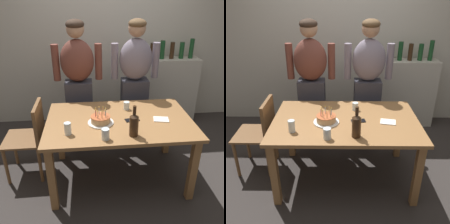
# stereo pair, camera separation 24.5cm
# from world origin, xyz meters

# --- Properties ---
(ground_plane) EXTENTS (10.00, 10.00, 0.00)m
(ground_plane) POSITION_xyz_m (0.00, 0.00, 0.00)
(ground_plane) COLOR #332D2B
(back_wall) EXTENTS (5.20, 0.10, 2.60)m
(back_wall) POSITION_xyz_m (0.00, 1.55, 1.30)
(back_wall) COLOR beige
(back_wall) RESTS_ON ground_plane
(dining_table) EXTENTS (1.50, 0.96, 0.74)m
(dining_table) POSITION_xyz_m (0.00, 0.00, 0.64)
(dining_table) COLOR olive
(dining_table) RESTS_ON ground_plane
(birthday_cake) EXTENTS (0.26, 0.26, 0.16)m
(birthday_cake) POSITION_xyz_m (-0.20, -0.06, 0.78)
(birthday_cake) COLOR white
(birthday_cake) RESTS_ON dining_table
(water_glass_near) EXTENTS (0.06, 0.06, 0.12)m
(water_glass_near) POSITION_xyz_m (-0.51, -0.25, 0.80)
(water_glass_near) COLOR silver
(water_glass_near) RESTS_ON dining_table
(water_glass_far) EXTENTS (0.07, 0.07, 0.10)m
(water_glass_far) POSITION_xyz_m (-0.17, -0.37, 0.79)
(water_glass_far) COLOR silver
(water_glass_far) RESTS_ON dining_table
(water_glass_side) EXTENTS (0.07, 0.07, 0.09)m
(water_glass_side) POSITION_xyz_m (0.11, 0.23, 0.78)
(water_glass_side) COLOR silver
(water_glass_side) RESTS_ON dining_table
(wine_bottle) EXTENTS (0.08, 0.08, 0.30)m
(wine_bottle) POSITION_xyz_m (0.09, -0.33, 0.86)
(wine_bottle) COLOR #382314
(wine_bottle) RESTS_ON dining_table
(cell_phone) EXTENTS (0.15, 0.09, 0.01)m
(cell_phone) POSITION_xyz_m (0.13, -0.03, 0.74)
(cell_phone) COLOR black
(cell_phone) RESTS_ON dining_table
(napkin_stack) EXTENTS (0.17, 0.14, 0.01)m
(napkin_stack) POSITION_xyz_m (0.43, -0.05, 0.74)
(napkin_stack) COLOR white
(napkin_stack) RESTS_ON dining_table
(person_man_bearded) EXTENTS (0.61, 0.27, 1.66)m
(person_man_bearded) POSITION_xyz_m (-0.43, 0.73, 0.87)
(person_man_bearded) COLOR #33333D
(person_man_bearded) RESTS_ON ground_plane
(person_woman_cardigan) EXTENTS (0.61, 0.27, 1.66)m
(person_woman_cardigan) POSITION_xyz_m (0.29, 0.73, 0.87)
(person_woman_cardigan) COLOR #33333D
(person_woman_cardigan) RESTS_ON ground_plane
(dining_chair) EXTENTS (0.42, 0.42, 0.87)m
(dining_chair) POSITION_xyz_m (-0.96, 0.17, 0.52)
(dining_chair) COLOR brown
(dining_chair) RESTS_ON ground_plane
(shelf_cabinet) EXTENTS (0.87, 0.30, 1.32)m
(shelf_cabinet) POSITION_xyz_m (0.96, 1.33, 0.53)
(shelf_cabinet) COLOR beige
(shelf_cabinet) RESTS_ON ground_plane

